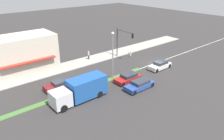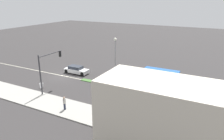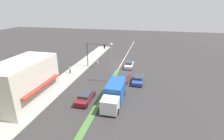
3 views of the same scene
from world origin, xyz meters
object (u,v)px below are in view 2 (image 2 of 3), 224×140
Objects in this scene: delivery_truck at (166,81)px; coupe_blue at (124,72)px; street_lamp at (115,56)px; hatchback_red at (114,77)px; sedan_maroon at (163,99)px; van_white at (76,70)px; pedestrian at (64,103)px; traffic_signal_main at (47,66)px; warning_aframe_sign at (42,86)px.

coupe_blue is at bearing -109.35° from delivery_truck.
street_lamp is 1.69× the size of hatchback_red.
hatchback_red is 1.00× the size of sedan_maroon.
delivery_truck is 1.71× the size of van_white.
delivery_truck is 16.09m from van_white.
van_white is at bearing -104.63° from sedan_maroon.
coupe_blue is 1.04× the size of sedan_maroon.
delivery_truck is at bearing 90.00° from van_white.
pedestrian is 12.27m from sedan_maroon.
van_white is 17.42m from sedan_maroon.
hatchback_red is at bearing 143.08° from traffic_signal_main.
sedan_maroon is at bearing 50.59° from coupe_blue.
sedan_maroon is at bearing 126.38° from pedestrian.
van_white is at bearing -90.00° from hatchback_red.
pedestrian is 0.38× the size of sedan_maroon.
pedestrian is 8.35m from warning_aframe_sign.
street_lamp is 11.83m from warning_aframe_sign.
traffic_signal_main is at bearing 9.56° from van_white.
street_lamp is 8.20m from delivery_truck.
street_lamp is 6.55m from coupe_blue.
hatchback_red is at bearing -90.00° from delivery_truck.
pedestrian is 13.61m from van_white.
traffic_signal_main is 1.27× the size of van_white.
pedestrian is at bearing -53.62° from sedan_maroon.
pedestrian is 14.53m from coupe_blue.
warning_aframe_sign is 0.19× the size of van_white.
traffic_signal_main reaches higher than warning_aframe_sign.
traffic_signal_main is at bearing 79.03° from warning_aframe_sign.
traffic_signal_main is 7.12m from pedestrian.
traffic_signal_main reaches higher than coupe_blue.
delivery_truck reaches higher than warning_aframe_sign.
sedan_maroon is (-7.28, 9.88, -0.36)m from pedestrian.
pedestrian reaches higher than hatchback_red.
traffic_signal_main is 1.28× the size of sedan_maroon.
warning_aframe_sign is 13.76m from coupe_blue.
street_lamp is 4.43× the size of pedestrian.
street_lamp is 8.80× the size of warning_aframe_sign.
hatchback_red is at bearing 90.00° from van_white.
street_lamp reaches higher than hatchback_red.
van_white is at bearing 176.56° from warning_aframe_sign.
street_lamp reaches higher than pedestrian.
traffic_signal_main reaches higher than delivery_truck.
pedestrian is 0.22× the size of delivery_truck.
van_white is at bearing -103.89° from street_lamp.
street_lamp is 1.68× the size of sedan_maroon.
traffic_signal_main is 3.37× the size of pedestrian.
coupe_blue is at bearing 109.09° from van_white.
traffic_signal_main is at bearing -75.75° from sedan_maroon.
warning_aframe_sign is at bearing -116.50° from pedestrian.
traffic_signal_main reaches higher than sedan_maroon.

